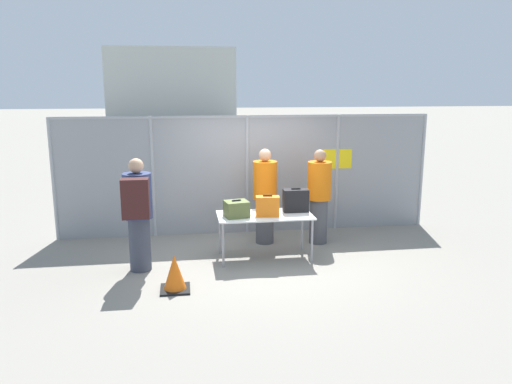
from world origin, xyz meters
The scene contains 12 objects.
ground_plane centered at (0.00, 0.00, 0.00)m, with size 120.00×120.00×0.00m, color gray.
fence_section centered at (0.01, 1.67, 1.24)m, with size 7.52×0.07×2.38m.
inspection_table centered at (0.09, 0.05, 0.72)m, with size 1.62×0.83×0.78m.
suitcase_olive centered at (-0.41, -0.03, 0.92)m, with size 0.44×0.40×0.30m.
suitcase_orange centered at (0.12, -0.05, 0.95)m, with size 0.42×0.26×0.37m.
suitcase_black centered at (0.66, 0.17, 0.98)m, with size 0.44×0.22×0.42m.
traveler_hooded centered at (-2.00, -0.29, 1.01)m, with size 0.45×0.70×1.84m.
security_worker_near centered at (0.23, 0.91, 0.93)m, with size 0.45×0.45×1.80m.
security_worker_far centered at (1.24, 0.75, 0.93)m, with size 0.44×0.44×1.79m.
utility_trailer centered at (2.64, 4.10, 0.37)m, with size 4.06×2.12×0.63m.
distant_hangar centered at (-1.98, 36.48, 2.95)m, with size 10.16×9.08×5.90m.
traffic_cone centered at (-1.44, -1.15, 0.25)m, with size 0.43×0.43×0.54m.
Camera 1 is at (-1.27, -8.12, 2.95)m, focal length 35.00 mm.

